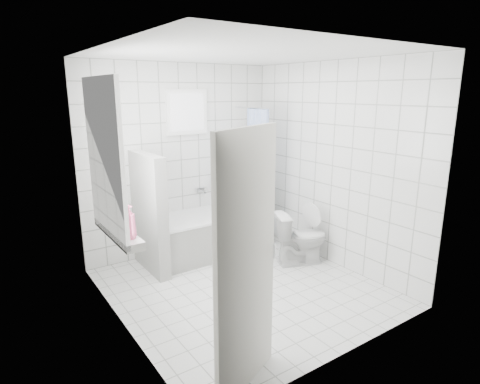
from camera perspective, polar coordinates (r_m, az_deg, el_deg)
ground at (r=4.81m, az=0.40°, el=-13.41°), size 3.00×3.00×0.00m
ceiling at (r=4.28m, az=0.47°, el=19.15°), size 3.00×3.00×0.00m
wall_back at (r=5.64m, az=-8.36°, el=4.54°), size 2.80×0.02×2.60m
wall_front at (r=3.29m, az=15.58°, el=-2.75°), size 2.80×0.02×2.60m
wall_left at (r=3.77m, az=-17.32°, el=-0.75°), size 0.02×3.00×2.60m
wall_right at (r=5.28m, az=13.02°, el=3.67°), size 0.02×3.00×2.60m
window_left at (r=4.00m, az=-18.32°, el=4.42°), size 0.01×0.90×1.40m
window_back at (r=5.57m, az=-7.45°, el=11.18°), size 0.50×0.01×0.50m
window_sill at (r=4.19m, az=-16.95°, el=-5.52°), size 0.18×1.02×0.08m
door at (r=2.95m, az=0.94°, el=-10.43°), size 0.74×0.37×2.00m
bathtub at (r=5.66m, az=-4.63°, el=-5.92°), size 1.58×0.77×0.58m
partition_wall at (r=5.12m, az=-12.79°, el=-2.98°), size 0.15×0.85×1.50m
tiled_ledge at (r=6.35m, az=1.58°, el=-3.77°), size 0.40×0.24×0.55m
toilet at (r=5.37m, az=8.63°, el=-6.46°), size 0.78×0.61×0.70m
curtain_rod at (r=5.70m, az=1.67°, el=11.86°), size 0.02×0.80×0.02m
shower_curtain at (r=5.70m, az=2.38°, el=2.73°), size 0.14×0.48×1.78m
tub_faucet at (r=5.82m, az=-5.54°, el=0.40°), size 0.18×0.06×0.06m
sill_bottles at (r=3.95m, az=-16.03°, el=-4.11°), size 0.15×0.47×0.32m
ledge_bottles at (r=6.23m, az=1.69°, el=-0.44°), size 0.20×0.17×0.23m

